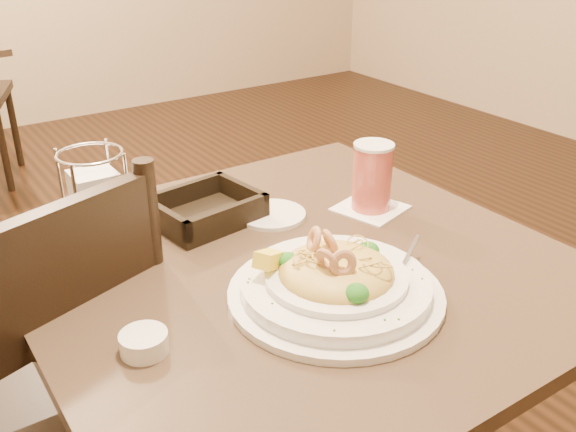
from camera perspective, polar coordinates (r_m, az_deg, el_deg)
main_table at (r=1.27m, az=0.52°, el=-13.22°), size 0.90×0.90×0.74m
dining_chair_near at (r=1.30m, az=-20.91°, el=-14.48°), size 0.53×0.53×0.93m
pasta_bowl at (r=1.02m, az=4.25°, el=-5.79°), size 0.37×0.34×0.11m
drink_glass at (r=1.30m, az=7.49°, el=3.42°), size 0.15×0.15×0.14m
bread_basket at (r=1.27m, az=-7.35°, el=0.41°), size 0.22×0.19×0.05m
napkin_caddy at (r=1.19m, az=-16.60°, el=0.77°), size 0.12×0.12×0.19m
side_plate at (r=1.29m, az=-1.47°, el=0.12°), size 0.18×0.18×0.01m
butter_ramekin at (r=0.93m, az=-12.68°, el=-10.94°), size 0.09×0.09×0.03m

